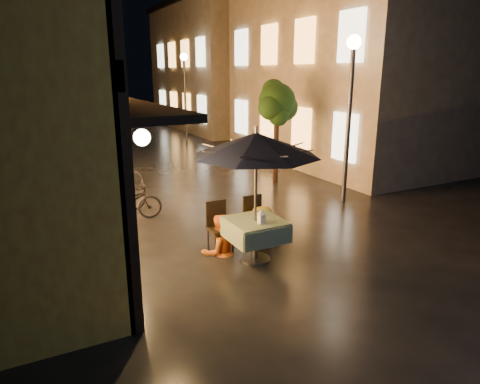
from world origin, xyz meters
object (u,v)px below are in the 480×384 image
streetlamp_near (351,90)px  person_orange (219,216)px  bicycle_0 (125,203)px  patio_umbrella (256,145)px  person_yellow (262,208)px  cafe_table (255,230)px  table_lantern (262,216)px

streetlamp_near → person_orange: 5.17m
streetlamp_near → bicycle_0: size_ratio=2.55×
patio_umbrella → person_yellow: patio_umbrella is taller
cafe_table → bicycle_0: bicycle_0 is taller
cafe_table → patio_umbrella: bearing=-9.5°
cafe_table → bicycle_0: bearing=116.3°
streetlamp_near → person_yellow: (-3.49, -1.65, -2.13)m
patio_umbrella → table_lantern: size_ratio=9.84×
table_lantern → person_orange: bearing=119.7°
table_lantern → person_yellow: bearing=58.7°
cafe_table → bicycle_0: (-1.61, 3.26, -0.15)m
patio_umbrella → table_lantern: bearing=-90.0°
cafe_table → streetlamp_near: bearing=28.9°
patio_umbrella → person_orange: (-0.46, 0.58, -1.40)m
bicycle_0 → cafe_table: bearing=-147.0°
cafe_table → person_yellow: (0.46, 0.53, 0.20)m
table_lantern → cafe_table: bearing=90.0°
patio_umbrella → table_lantern: patio_umbrella is taller
streetlamp_near → table_lantern: (-3.95, -2.41, -2.00)m
cafe_table → person_orange: size_ratio=0.66×
streetlamp_near → patio_umbrella: 4.58m
person_orange → bicycle_0: bearing=-68.9°
person_orange → person_yellow: size_ratio=0.95×
streetlamp_near → person_orange: (-4.41, -1.60, -2.17)m
cafe_table → person_yellow: bearing=49.3°
person_yellow → bicycle_0: 3.44m
streetlamp_near → patio_umbrella: bearing=-151.1°
cafe_table → table_lantern: size_ratio=3.96×
person_yellow → patio_umbrella: bearing=54.3°
cafe_table → patio_umbrella: 1.56m
streetlamp_near → person_yellow: 4.41m
bicycle_0 → streetlamp_near: bearing=-94.2°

